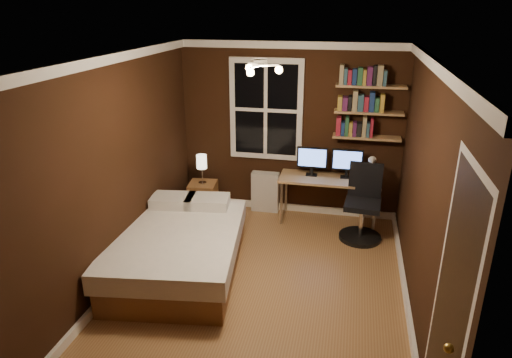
% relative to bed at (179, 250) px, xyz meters
% --- Properties ---
extents(floor, '(4.20, 4.20, 0.00)m').
position_rel_bed_xyz_m(floor, '(1.00, -0.11, -0.28)').
color(floor, brown).
rests_on(floor, ground).
extents(wall_back, '(3.20, 0.04, 2.50)m').
position_rel_bed_xyz_m(wall_back, '(1.00, 1.99, 0.97)').
color(wall_back, black).
rests_on(wall_back, ground).
extents(wall_left, '(0.04, 4.20, 2.50)m').
position_rel_bed_xyz_m(wall_left, '(-0.60, -0.11, 0.97)').
color(wall_left, black).
rests_on(wall_left, ground).
extents(wall_right, '(0.04, 4.20, 2.50)m').
position_rel_bed_xyz_m(wall_right, '(2.60, -0.11, 0.97)').
color(wall_right, black).
rests_on(wall_right, ground).
extents(ceiling, '(3.20, 4.20, 0.02)m').
position_rel_bed_xyz_m(ceiling, '(1.00, -0.11, 2.22)').
color(ceiling, white).
rests_on(ceiling, wall_back).
extents(window, '(1.06, 0.06, 1.46)m').
position_rel_bed_xyz_m(window, '(0.65, 1.96, 1.27)').
color(window, white).
rests_on(window, wall_back).
extents(door, '(0.03, 0.82, 2.05)m').
position_rel_bed_xyz_m(door, '(2.59, -1.66, 0.74)').
color(door, black).
rests_on(door, ground).
extents(door_knob, '(0.06, 0.06, 0.06)m').
position_rel_bed_xyz_m(door_knob, '(2.55, -1.96, 0.72)').
color(door_knob, gold).
rests_on(door_knob, door).
extents(ceiling_fixture, '(0.44, 0.44, 0.18)m').
position_rel_bed_xyz_m(ceiling_fixture, '(1.00, -0.21, 2.12)').
color(ceiling_fixture, beige).
rests_on(ceiling_fixture, ceiling).
extents(bookshelf_lower, '(0.92, 0.22, 0.03)m').
position_rel_bed_xyz_m(bookshelf_lower, '(2.08, 1.87, 0.97)').
color(bookshelf_lower, tan).
rests_on(bookshelf_lower, wall_back).
extents(books_row_lower, '(0.54, 0.16, 0.23)m').
position_rel_bed_xyz_m(books_row_lower, '(2.08, 1.87, 1.10)').
color(books_row_lower, maroon).
rests_on(books_row_lower, bookshelf_lower).
extents(bookshelf_middle, '(0.92, 0.22, 0.03)m').
position_rel_bed_xyz_m(bookshelf_middle, '(2.08, 1.87, 1.32)').
color(bookshelf_middle, tan).
rests_on(bookshelf_middle, wall_back).
extents(books_row_middle, '(0.54, 0.16, 0.23)m').
position_rel_bed_xyz_m(books_row_middle, '(2.08, 1.87, 1.45)').
color(books_row_middle, navy).
rests_on(books_row_middle, bookshelf_middle).
extents(bookshelf_upper, '(0.92, 0.22, 0.03)m').
position_rel_bed_xyz_m(bookshelf_upper, '(2.08, 1.87, 1.67)').
color(bookshelf_upper, tan).
rests_on(bookshelf_upper, wall_back).
extents(books_row_upper, '(0.60, 0.16, 0.23)m').
position_rel_bed_xyz_m(books_row_upper, '(2.08, 1.87, 1.80)').
color(books_row_upper, '#265A39').
rests_on(books_row_upper, bookshelf_upper).
extents(bed, '(1.64, 2.10, 0.66)m').
position_rel_bed_xyz_m(bed, '(0.00, 0.00, 0.00)').
color(bed, brown).
rests_on(bed, ground).
extents(nightstand, '(0.43, 0.43, 0.49)m').
position_rel_bed_xyz_m(nightstand, '(-0.22, 1.58, -0.04)').
color(nightstand, brown).
rests_on(nightstand, ground).
extents(bedside_lamp, '(0.15, 0.15, 0.44)m').
position_rel_bed_xyz_m(bedside_lamp, '(-0.22, 1.58, 0.43)').
color(bedside_lamp, white).
rests_on(bedside_lamp, nightstand).
extents(radiator, '(0.41, 0.14, 0.62)m').
position_rel_bed_xyz_m(radiator, '(0.67, 1.88, 0.03)').
color(radiator, beige).
rests_on(radiator, ground).
extents(desk, '(1.41, 0.53, 0.67)m').
position_rel_bed_xyz_m(desk, '(1.62, 1.71, 0.33)').
color(desk, tan).
rests_on(desk, ground).
extents(monitor_left, '(0.43, 0.12, 0.42)m').
position_rel_bed_xyz_m(monitor_left, '(1.36, 1.78, 0.60)').
color(monitor_left, black).
rests_on(monitor_left, desk).
extents(monitor_right, '(0.43, 0.12, 0.42)m').
position_rel_bed_xyz_m(monitor_right, '(1.85, 1.78, 0.60)').
color(monitor_right, black).
rests_on(monitor_right, desk).
extents(desk_lamp, '(0.14, 0.32, 0.44)m').
position_rel_bed_xyz_m(desk_lamp, '(2.17, 1.60, 0.61)').
color(desk_lamp, silver).
rests_on(desk_lamp, desk).
extents(office_chair, '(0.56, 0.56, 1.02)m').
position_rel_bed_xyz_m(office_chair, '(2.10, 1.31, 0.11)').
color(office_chair, black).
rests_on(office_chair, ground).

